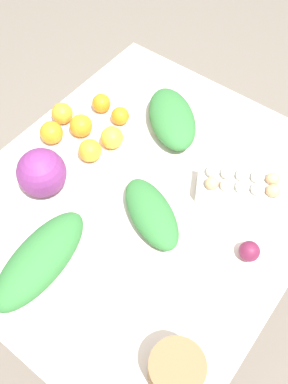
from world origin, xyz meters
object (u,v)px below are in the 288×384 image
at_px(egg_carton, 241,187).
at_px(orange_3, 90,151).
at_px(beet_root, 249,251).
at_px(orange_6, 112,138).
at_px(orange_0, 81,126).
at_px(orange_5, 62,113).
at_px(cabbage_purple, 42,173).
at_px(greens_bunch_dandelion, 172,118).
at_px(greens_bunch_beet_tops, 151,213).
at_px(orange_2, 51,133).
at_px(greens_bunch_chard, 40,259).
at_px(paper_bag, 176,370).
at_px(orange_1, 101,103).
at_px(orange_4, 120,116).

height_order(egg_carton, orange_3, egg_carton).
height_order(beet_root, orange_6, orange_6).
bearing_deg(orange_0, orange_5, 87.27).
height_order(cabbage_purple, greens_bunch_dandelion, cabbage_purple).
bearing_deg(greens_bunch_beet_tops, orange_6, 60.93).
xyz_separation_m(egg_carton, orange_2, (-0.20, 0.64, -0.00)).
height_order(egg_carton, greens_bunch_beet_tops, egg_carton).
bearing_deg(orange_0, greens_bunch_beet_tops, -108.50).
bearing_deg(orange_6, orange_5, 95.06).
bearing_deg(greens_bunch_dandelion, egg_carton, -107.35).
distance_m(egg_carton, orange_6, 0.46).
bearing_deg(greens_bunch_chard, egg_carton, -29.59).
relative_size(cabbage_purple, greens_bunch_dandelion, 0.53).
bearing_deg(orange_0, greens_bunch_chard, -150.47).
bearing_deg(beet_root, orange_2, 91.72).
bearing_deg(cabbage_purple, greens_bunch_chard, -136.91).
bearing_deg(orange_5, orange_0, -92.73).
distance_m(greens_bunch_beet_tops, orange_3, 0.32).
xyz_separation_m(egg_carton, greens_bunch_beet_tops, (-0.25, 0.17, -0.00)).
bearing_deg(paper_bag, egg_carton, 14.91).
relative_size(greens_bunch_dandelion, orange_2, 3.67).
distance_m(egg_carton, beet_root, 0.22).
height_order(paper_bag, orange_1, paper_bag).
relative_size(egg_carton, greens_bunch_beet_tops, 1.07).
xyz_separation_m(orange_0, orange_4, (0.13, -0.07, -0.01)).
distance_m(orange_4, orange_6, 0.11).
relative_size(orange_3, orange_4, 1.21).
bearing_deg(cabbage_purple, orange_6, -12.05).
bearing_deg(orange_6, greens_bunch_beet_tops, -119.07).
distance_m(greens_bunch_beet_tops, orange_4, 0.43).
bearing_deg(greens_bunch_chard, beet_root, -49.31).
xyz_separation_m(beet_root, orange_0, (0.06, 0.71, 0.01)).
height_order(cabbage_purple, orange_4, cabbage_purple).
relative_size(orange_1, orange_4, 1.06).
bearing_deg(orange_3, greens_bunch_dandelion, -25.67).
height_order(orange_0, orange_1, orange_0).
bearing_deg(cabbage_purple, paper_bag, -107.99).
bearing_deg(cabbage_purple, orange_2, 37.61).
bearing_deg(greens_bunch_chard, orange_3, 22.06).
xyz_separation_m(cabbage_purple, orange_2, (0.16, 0.12, -0.04)).
bearing_deg(orange_3, greens_bunch_chard, -157.94).
height_order(orange_2, orange_5, orange_2).
height_order(greens_bunch_chard, orange_1, greens_bunch_chard).
bearing_deg(orange_1, orange_2, 169.67).
xyz_separation_m(paper_bag, orange_2, (0.38, 0.79, -0.01)).
relative_size(orange_0, orange_1, 1.16).
height_order(orange_1, orange_4, orange_1).
xyz_separation_m(greens_bunch_dandelion, orange_0, (-0.22, 0.24, -0.01)).
distance_m(paper_bag, greens_bunch_beet_tops, 0.45).
bearing_deg(orange_3, orange_4, 7.60).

